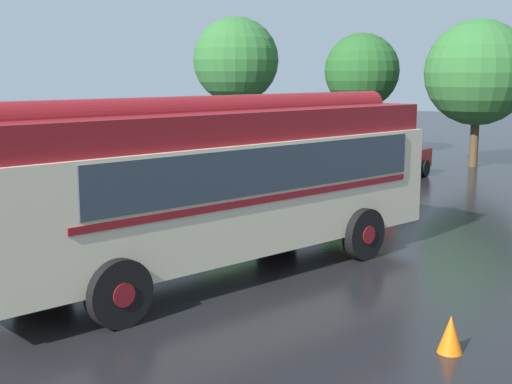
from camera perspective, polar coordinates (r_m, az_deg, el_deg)
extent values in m
plane|color=black|center=(14.48, -5.16, -6.19)|extent=(120.00, 120.00, 0.00)
cube|color=beige|center=(13.88, -3.04, -0.09)|extent=(5.43, 10.29, 2.10)
cube|color=maroon|center=(13.72, -3.09, 5.40)|extent=(5.18, 10.03, 0.56)
cylinder|color=maroon|center=(13.71, -3.10, 6.48)|extent=(3.47, 9.23, 0.60)
cube|color=#2D3842|center=(13.07, 1.51, 1.84)|extent=(2.48, 7.63, 0.84)
cube|color=#2D3842|center=(14.96, -5.28, 2.80)|extent=(2.48, 7.63, 0.84)
cube|color=maroon|center=(13.08, 1.18, -0.54)|extent=(2.53, 7.82, 0.12)
cube|color=maroon|center=(14.98, -5.55, 0.71)|extent=(2.53, 7.82, 0.12)
cylinder|color=black|center=(11.33, -10.91, -7.95)|extent=(0.60, 1.13, 1.10)
cylinder|color=maroon|center=(11.33, -10.91, -7.95)|extent=(0.42, 0.46, 0.39)
cylinder|color=black|center=(13.53, -16.79, -5.30)|extent=(0.60, 1.13, 1.10)
cylinder|color=maroon|center=(13.53, -16.79, -5.30)|extent=(0.42, 0.46, 0.39)
cylinder|color=black|center=(15.24, 8.60, -3.33)|extent=(0.60, 1.13, 1.10)
cylinder|color=maroon|center=(15.24, 8.60, -3.33)|extent=(0.42, 0.46, 0.39)
cylinder|color=black|center=(16.94, 1.71, -1.92)|extent=(0.60, 1.13, 1.10)
cylinder|color=maroon|center=(16.94, 1.71, -1.92)|extent=(0.42, 0.46, 0.39)
cube|color=black|center=(27.20, 5.31, 2.67)|extent=(1.88, 4.27, 0.70)
cube|color=black|center=(27.26, 5.45, 4.10)|extent=(1.59, 2.25, 0.64)
cube|color=#2D3842|center=(27.00, 6.95, 4.02)|extent=(0.11, 1.93, 0.50)
cube|color=#2D3842|center=(27.55, 3.98, 4.18)|extent=(0.11, 1.93, 0.50)
cylinder|color=black|center=(25.72, 6.05, 1.47)|extent=(0.23, 0.65, 0.64)
cylinder|color=black|center=(26.39, 2.48, 1.72)|extent=(0.23, 0.65, 0.64)
cylinder|color=black|center=(28.15, 7.95, 2.13)|extent=(0.23, 0.65, 0.64)
cylinder|color=black|center=(28.77, 4.63, 2.35)|extent=(0.23, 0.65, 0.64)
cube|color=maroon|center=(26.85, 10.61, 2.46)|extent=(2.07, 4.34, 0.70)
cube|color=maroon|center=(26.91, 10.78, 3.90)|extent=(1.69, 2.31, 0.64)
cube|color=#2D3842|center=(26.62, 12.27, 3.79)|extent=(0.20, 1.93, 0.50)
cube|color=#2D3842|center=(27.23, 9.32, 4.01)|extent=(0.20, 1.93, 0.50)
cylinder|color=black|center=(25.36, 11.20, 1.23)|extent=(0.26, 0.66, 0.64)
cylinder|color=black|center=(26.10, 7.65, 1.56)|extent=(0.26, 0.66, 0.64)
cylinder|color=black|center=(27.75, 13.34, 1.86)|extent=(0.26, 0.66, 0.64)
cylinder|color=black|center=(28.43, 10.03, 2.15)|extent=(0.26, 0.66, 0.64)
cube|color=silver|center=(29.02, 0.87, 4.69)|extent=(2.23, 4.06, 2.10)
cube|color=#A4A4A4|center=(26.45, -1.80, 3.67)|extent=(2.00, 1.85, 1.60)
cube|color=#2D3842|center=(25.66, -2.72, 4.10)|extent=(1.70, 0.13, 0.72)
cylinder|color=black|center=(26.14, 0.28, 1.83)|extent=(0.29, 0.81, 0.80)
cylinder|color=black|center=(27.10, -3.68, 2.09)|extent=(0.29, 0.81, 0.80)
cylinder|color=black|center=(29.37, 3.31, 2.67)|extent=(0.29, 0.81, 0.80)
cylinder|color=black|center=(30.22, -0.34, 2.89)|extent=(0.29, 0.81, 0.80)
cylinder|color=#4C3823|center=(35.59, -1.60, 5.62)|extent=(0.37, 0.37, 2.93)
sphere|color=#2D662D|center=(35.51, -1.62, 10.51)|extent=(4.20, 4.20, 4.20)
sphere|color=#2D662D|center=(35.17, -0.93, 10.91)|extent=(3.02, 3.02, 3.02)
cylinder|color=#4C3823|center=(33.98, 8.35, 5.12)|extent=(0.28, 0.28, 2.67)
sphere|color=#235623|center=(33.88, 8.46, 9.57)|extent=(3.48, 3.48, 3.48)
sphere|color=#235623|center=(34.16, 9.10, 9.97)|extent=(2.51, 2.51, 2.51)
cylinder|color=#4C3823|center=(31.10, 17.06, 4.02)|extent=(0.35, 0.35, 2.28)
sphere|color=#2D662D|center=(30.97, 17.32, 9.12)|extent=(4.33, 4.33, 4.33)
sphere|color=#2D662D|center=(30.97, 17.74, 9.13)|extent=(3.09, 3.09, 3.09)
cone|color=orange|center=(10.62, 15.30, -10.91)|extent=(0.36, 0.36, 0.55)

